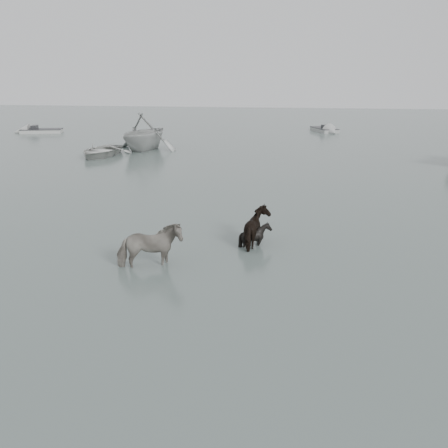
{
  "coord_description": "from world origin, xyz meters",
  "views": [
    {
      "loc": [
        1.62,
        -14.69,
        6.05
      ],
      "look_at": [
        -0.57,
        1.4,
        1.0
      ],
      "focal_mm": 40.0,
      "sensor_mm": 36.0,
      "label": 1
    }
  ],
  "objects": [
    {
      "name": "skiff_outer",
      "position": [
        -23.1,
        32.47,
        0.38
      ],
      "size": [
        5.66,
        2.85,
        0.75
      ],
      "primitive_type": null,
      "rotation": [
        0.0,
        0.0,
        3.38
      ],
      "color": "#B1B2AD",
      "rests_on": "ground"
    },
    {
      "name": "rowboat_lead",
      "position": [
        -12.18,
        20.03,
        0.48
      ],
      "size": [
        3.86,
        5.03,
        0.97
      ],
      "primitive_type": "imported",
      "rotation": [
        0.0,
        0.0,
        -0.11
      ],
      "color": "beige",
      "rests_on": "ground"
    },
    {
      "name": "pony_black",
      "position": [
        0.45,
        2.2,
        0.56
      ],
      "size": [
        1.21,
        1.13,
        1.11
      ],
      "primitive_type": "imported",
      "rotation": [
        0.0,
        0.0,
        1.3
      ],
      "color": "black",
      "rests_on": "ground"
    },
    {
      "name": "skiff_mid",
      "position": [
        4.82,
        37.33,
        0.38
      ],
      "size": [
        3.33,
        4.97,
        0.75
      ],
      "primitive_type": null,
      "rotation": [
        0.0,
        0.0,
        -1.17
      ],
      "color": "#999B99",
      "rests_on": "ground"
    },
    {
      "name": "pony_pinto",
      "position": [
        -2.72,
        -0.3,
        0.87
      ],
      "size": [
        2.25,
        1.6,
        1.74
      ],
      "primitive_type": "imported",
      "rotation": [
        0.0,
        0.0,
        1.93
      ],
      "color": "black",
      "rests_on": "ground"
    },
    {
      "name": "pony_dark",
      "position": [
        0.56,
        2.32,
        0.77
      ],
      "size": [
        1.75,
        1.88,
        1.54
      ],
      "primitive_type": "imported",
      "rotation": [
        0.0,
        0.0,
        1.92
      ],
      "color": "black",
      "rests_on": "ground"
    },
    {
      "name": "rowboat_trail",
      "position": [
        -9.79,
        23.29,
        1.5
      ],
      "size": [
        6.32,
        6.85,
        3.0
      ],
      "primitive_type": "imported",
      "rotation": [
        0.0,
        0.0,
        2.85
      ],
      "color": "#AFB1AE",
      "rests_on": "ground"
    },
    {
      "name": "ground",
      "position": [
        0.0,
        0.0,
        0.0
      ],
      "size": [
        140.0,
        140.0,
        0.0
      ],
      "primitive_type": "plane",
      "color": "#4B5952",
      "rests_on": "ground"
    }
  ]
}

